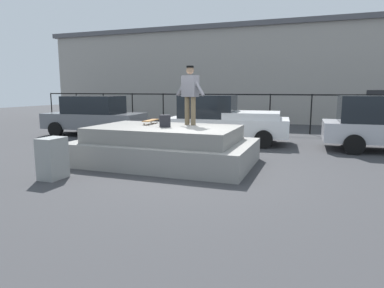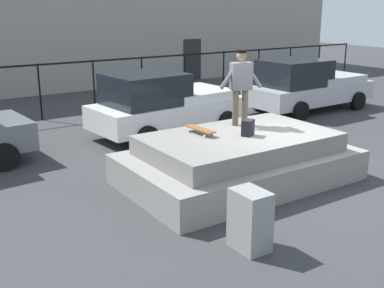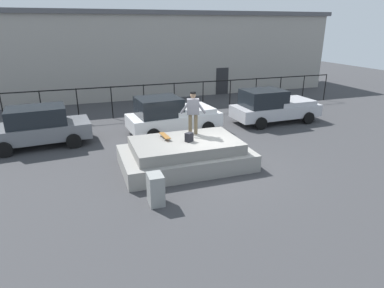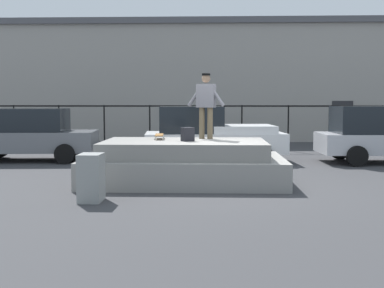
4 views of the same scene
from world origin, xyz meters
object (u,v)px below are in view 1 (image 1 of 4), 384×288
object	(u,v)px
skateboard	(151,121)
car_white_pickup_mid	(224,119)
utility_box	(52,158)
skateboarder	(190,91)
car_grey_sedan_near	(94,116)
backpack	(165,121)

from	to	relation	value
skateboard	car_white_pickup_mid	bearing A→B (deg)	70.87
utility_box	skateboard	bearing A→B (deg)	70.14
skateboarder	utility_box	world-z (taller)	skateboarder
skateboarder	car_white_pickup_mid	world-z (taller)	skateboarder
car_grey_sedan_near	utility_box	distance (m)	7.64
utility_box	car_grey_sedan_near	bearing A→B (deg)	119.11
backpack	car_grey_sedan_near	distance (m)	7.07
skateboard	car_white_pickup_mid	distance (m)	3.90
skateboard	car_grey_sedan_near	world-z (taller)	car_grey_sedan_near
skateboarder	utility_box	bearing A→B (deg)	-126.48
skateboarder	car_grey_sedan_near	world-z (taller)	skateboarder
car_grey_sedan_near	skateboard	bearing A→B (deg)	-38.78
skateboard	car_grey_sedan_near	size ratio (longest dim) A/B	0.19
car_white_pickup_mid	skateboarder	bearing A→B (deg)	-91.48
skateboarder	backpack	bearing A→B (deg)	-118.56
skateboarder	car_white_pickup_mid	xyz separation A→B (m)	(0.09, 3.53, -1.09)
skateboard	utility_box	world-z (taller)	skateboard
car_white_pickup_mid	car_grey_sedan_near	bearing A→B (deg)	178.79
skateboarder	backpack	world-z (taller)	skateboarder
backpack	car_white_pickup_mid	xyz separation A→B (m)	(0.52, 4.32, -0.29)
car_white_pickup_mid	backpack	bearing A→B (deg)	-96.90
skateboarder	backpack	size ratio (longest dim) A/B	5.00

